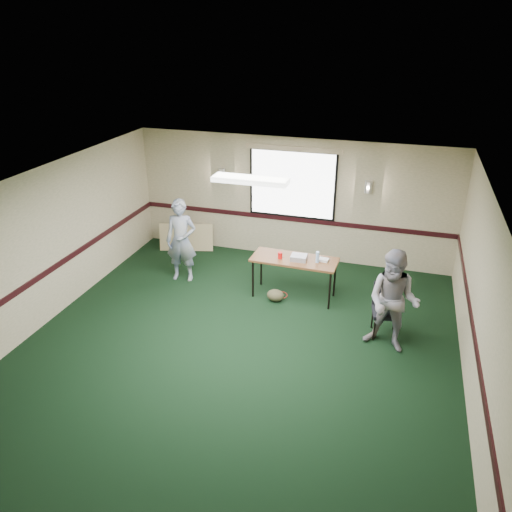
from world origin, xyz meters
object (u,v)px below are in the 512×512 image
(person_left, at_px, (181,241))
(person_right, at_px, (393,302))
(conference_chair, at_px, (386,305))
(folding_table, at_px, (294,262))
(projector, at_px, (299,258))

(person_left, relative_size, person_right, 1.00)
(conference_chair, bearing_deg, folding_table, 147.27)
(folding_table, distance_m, conference_chair, 1.93)
(projector, xyz_separation_m, conference_chair, (1.67, -0.72, -0.33))
(folding_table, relative_size, conference_chair, 1.80)
(person_right, bearing_deg, person_left, 177.37)
(conference_chair, xyz_separation_m, person_right, (0.10, -0.44, 0.33))
(person_left, bearing_deg, person_right, -24.94)
(person_right, bearing_deg, projector, 160.74)
(projector, height_order, person_right, person_right)
(person_left, bearing_deg, projector, -10.59)
(projector, xyz_separation_m, person_right, (1.78, -1.16, 0.00))
(conference_chair, xyz_separation_m, person_left, (-4.12, 0.81, 0.33))
(projector, xyz_separation_m, person_left, (-2.45, 0.09, 0.00))
(person_left, bearing_deg, conference_chair, -19.56)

